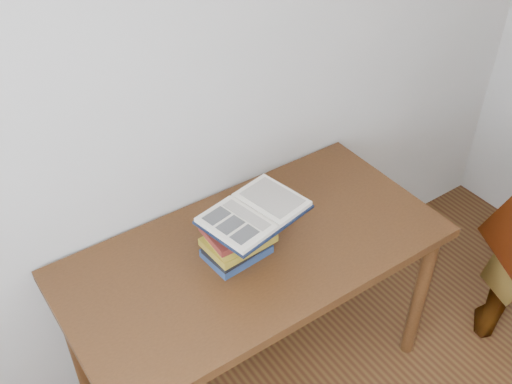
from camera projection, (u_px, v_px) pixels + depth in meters
desk at (255, 268)px, 2.23m from camera, size 1.41×0.70×0.75m
book_stack at (238, 236)px, 2.09m from camera, size 0.26×0.20×0.18m
open_book at (254, 212)px, 2.03m from camera, size 0.39×0.31×0.03m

